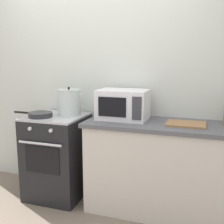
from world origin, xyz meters
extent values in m
cube|color=silver|center=(0.30, 0.97, 1.25)|extent=(4.40, 0.10, 2.50)
cube|color=beige|center=(0.90, 0.62, 0.44)|extent=(1.64, 0.56, 0.88)
cube|color=#59595E|center=(0.90, 0.62, 0.90)|extent=(1.70, 0.60, 0.04)
cube|color=black|center=(-0.35, 0.60, 0.45)|extent=(0.60, 0.60, 0.90)
cube|color=#B7B7BC|center=(-0.35, 0.60, 0.91)|extent=(0.60, 0.60, 0.02)
cube|color=black|center=(-0.35, 0.30, 0.52)|extent=(0.39, 0.01, 0.28)
cylinder|color=silver|center=(-0.35, 0.27, 0.70)|extent=(0.48, 0.02, 0.02)
cylinder|color=silver|center=(-0.47, 0.29, 0.84)|extent=(0.04, 0.02, 0.04)
cylinder|color=silver|center=(-0.23, 0.29, 0.84)|extent=(0.04, 0.02, 0.04)
cylinder|color=silver|center=(-0.22, 0.67, 1.06)|extent=(0.25, 0.25, 0.27)
cylinder|color=silver|center=(-0.22, 0.67, 1.20)|extent=(0.26, 0.26, 0.01)
sphere|color=black|center=(-0.22, 0.67, 1.22)|extent=(0.03, 0.03, 0.03)
cylinder|color=silver|center=(-0.36, 0.67, 1.15)|extent=(0.05, 0.01, 0.01)
cylinder|color=silver|center=(-0.08, 0.67, 1.15)|extent=(0.05, 0.01, 0.01)
cylinder|color=#28282B|center=(-0.47, 0.49, 0.95)|extent=(0.25, 0.25, 0.05)
cylinder|color=black|center=(-0.70, 0.49, 0.96)|extent=(0.20, 0.02, 0.02)
cube|color=white|center=(0.39, 0.68, 1.07)|extent=(0.50, 0.36, 0.30)
cube|color=black|center=(0.33, 0.50, 1.07)|extent=(0.28, 0.01, 0.19)
cube|color=#38383D|center=(0.57, 0.50, 1.07)|extent=(0.09, 0.01, 0.22)
cube|color=#997047|center=(1.02, 0.60, 0.93)|extent=(0.36, 0.26, 0.02)
camera|label=1|loc=(1.17, -2.00, 1.53)|focal=44.50mm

